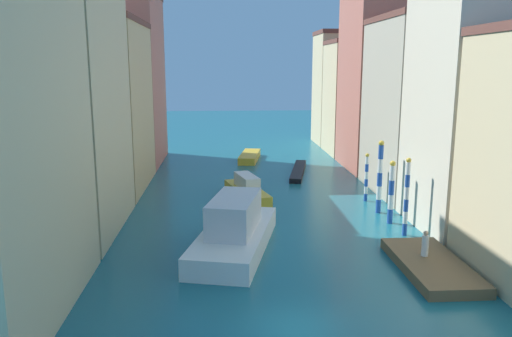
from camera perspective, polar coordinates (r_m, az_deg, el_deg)
name	(u,v)px	position (r m, az deg, el deg)	size (l,w,h in m)	color
ground_plane	(257,187)	(44.61, 0.16, -2.14)	(154.00, 154.00, 0.00)	#196070
building_left_1	(57,73)	(34.01, -21.37, 9.88)	(6.89, 11.13, 20.01)	beige
building_left_2	(104,105)	(45.53, -16.68, 6.79)	(6.89, 12.16, 14.31)	#DBB77A
building_left_3	(128,79)	(57.00, -14.16, 9.71)	(6.89, 11.59, 18.13)	#C6705B
building_right_1	(479,73)	(35.16, 23.72, 9.77)	(6.89, 8.43, 20.06)	beige
building_right_2	(419,106)	(43.99, 17.75, 6.67)	(6.89, 10.51, 14.45)	#BCB299
building_right_3	(381,65)	(53.79, 13.86, 11.20)	(6.89, 9.82, 21.08)	#C6705B
building_right_4	(356,97)	(62.78, 11.16, 7.81)	(6.89, 8.13, 13.42)	beige
building_right_5	(341,88)	(70.44, 9.53, 8.88)	(6.89, 7.54, 14.98)	beige
waterfront_dock	(431,265)	(28.51, 19.01, -10.21)	(3.16, 7.14, 0.55)	brown
person_on_dock	(425,244)	(28.73, 18.41, -8.05)	(0.36, 0.36, 1.39)	white
mooring_pole_0	(407,196)	(32.96, 16.49, -3.00)	(0.31, 0.31, 4.97)	#1E479E
mooring_pole_1	(391,191)	(35.31, 14.90, -2.49)	(0.39, 0.39, 4.32)	#1E479E
mooring_pole_2	(380,176)	(37.51, 13.68, -0.85)	(0.39, 0.39, 5.30)	#1E479E
mooring_pole_3	(366,177)	(40.70, 12.25, -0.91)	(0.30, 0.30, 3.82)	#1E479E
vaporetto_white	(235,230)	(29.67, -2.42, -6.92)	(5.72, 10.55, 3.13)	white
gondola_black	(298,171)	(50.59, 4.76, -0.27)	(2.99, 9.42, 0.47)	black
motorboat_0	(247,189)	(41.10, -1.02, -2.36)	(3.60, 7.19, 1.87)	gold
motorboat_1	(250,157)	(57.44, -0.72, 1.34)	(2.91, 6.93, 0.78)	gold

